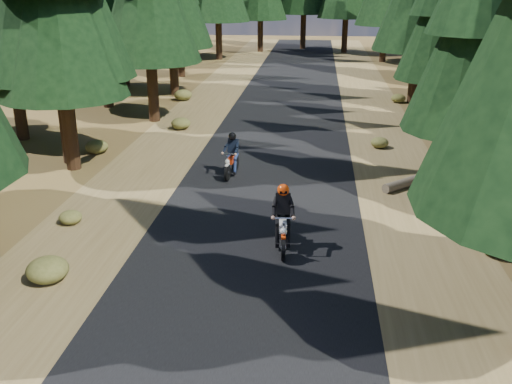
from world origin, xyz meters
TOP-DOWN VIEW (x-y plane):
  - ground at (0.00, 0.00)m, footprint 120.00×120.00m
  - road at (0.00, 5.00)m, footprint 6.00×100.00m
  - shoulder_l at (-4.60, 5.00)m, footprint 3.20×100.00m
  - shoulder_r at (4.60, 5.00)m, footprint 3.20×100.00m
  - log_near at (6.02, 6.69)m, footprint 4.46×4.17m
  - understory_shrubs at (1.67, 7.49)m, footprint 15.47×29.78m
  - rider_lead at (0.82, 0.32)m, footprint 0.73×1.96m
  - rider_follow at (-1.34, 5.97)m, footprint 0.72×1.77m

SIDE VIEW (x-z plane):
  - ground at x=0.00m, z-range 0.00..0.00m
  - shoulder_l at x=-4.60m, z-range 0.00..0.01m
  - shoulder_r at x=4.60m, z-range 0.00..0.01m
  - road at x=0.00m, z-range 0.00..0.01m
  - log_near at x=6.02m, z-range 0.00..0.32m
  - understory_shrubs at x=1.67m, z-range -0.05..0.62m
  - rider_follow at x=-1.34m, z-range -0.25..1.29m
  - rider_lead at x=0.82m, z-range -0.28..1.43m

